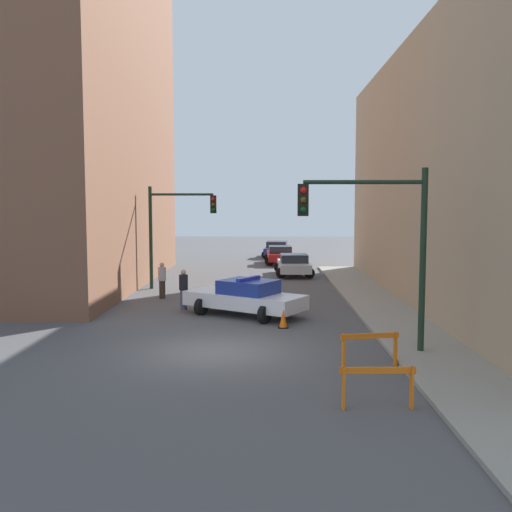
{
  "coord_description": "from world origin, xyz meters",
  "views": [
    {
      "loc": [
        1.45,
        -16.36,
        4.3
      ],
      "look_at": [
        1.03,
        7.82,
        2.1
      ],
      "focal_mm": 40.0,
      "sensor_mm": 36.0,
      "label": 1
    }
  ],
  "objects_px": {
    "traffic_light_far": "(172,222)",
    "parked_car_near": "(294,264)",
    "parked_car_far": "(277,249)",
    "barrier_front": "(378,380)",
    "police_car": "(245,297)",
    "pedestrian_crossing": "(184,289)",
    "traffic_light_near": "(382,232)",
    "barrier_mid": "(370,344)",
    "parked_car_mid": "(280,255)",
    "pedestrian_corner": "(162,280)",
    "traffic_cone": "(283,319)"
  },
  "relations": [
    {
      "from": "parked_car_near",
      "to": "pedestrian_crossing",
      "type": "relative_size",
      "value": 2.62
    },
    {
      "from": "traffic_light_far",
      "to": "traffic_cone",
      "type": "xyz_separation_m",
      "value": [
        5.37,
        -9.22,
        -3.08
      ]
    },
    {
      "from": "parked_car_far",
      "to": "barrier_mid",
      "type": "bearing_deg",
      "value": -80.69
    },
    {
      "from": "parked_car_near",
      "to": "parked_car_mid",
      "type": "xyz_separation_m",
      "value": [
        -0.67,
        6.78,
        0.0
      ]
    },
    {
      "from": "parked_car_mid",
      "to": "barrier_mid",
      "type": "distance_m",
      "value": 26.3
    },
    {
      "from": "traffic_cone",
      "to": "parked_car_mid",
      "type": "bearing_deg",
      "value": 88.9
    },
    {
      "from": "police_car",
      "to": "traffic_cone",
      "type": "height_order",
      "value": "police_car"
    },
    {
      "from": "traffic_light_near",
      "to": "barrier_mid",
      "type": "relative_size",
      "value": 3.28
    },
    {
      "from": "police_car",
      "to": "pedestrian_crossing",
      "type": "xyz_separation_m",
      "value": [
        -2.57,
        1.19,
        0.14
      ]
    },
    {
      "from": "police_car",
      "to": "parked_car_mid",
      "type": "relative_size",
      "value": 1.14
    },
    {
      "from": "traffic_light_near",
      "to": "traffic_light_far",
      "type": "bearing_deg",
      "value": 122.3
    },
    {
      "from": "parked_car_far",
      "to": "barrier_front",
      "type": "bearing_deg",
      "value": -81.66
    },
    {
      "from": "barrier_mid",
      "to": "traffic_cone",
      "type": "bearing_deg",
      "value": 114.38
    },
    {
      "from": "parked_car_mid",
      "to": "parked_car_near",
      "type": "bearing_deg",
      "value": -85.97
    },
    {
      "from": "barrier_mid",
      "to": "traffic_cone",
      "type": "distance_m",
      "value": 5.21
    },
    {
      "from": "pedestrian_crossing",
      "to": "pedestrian_corner",
      "type": "height_order",
      "value": "same"
    },
    {
      "from": "pedestrian_crossing",
      "to": "barrier_front",
      "type": "height_order",
      "value": "pedestrian_crossing"
    },
    {
      "from": "parked_car_near",
      "to": "barrier_front",
      "type": "relative_size",
      "value": 2.71
    },
    {
      "from": "traffic_light_near",
      "to": "parked_car_far",
      "type": "height_order",
      "value": "traffic_light_near"
    },
    {
      "from": "parked_car_far",
      "to": "police_car",
      "type": "bearing_deg",
      "value": -88.0
    },
    {
      "from": "traffic_light_near",
      "to": "police_car",
      "type": "distance_m",
      "value": 7.51
    },
    {
      "from": "pedestrian_corner",
      "to": "barrier_front",
      "type": "xyz_separation_m",
      "value": [
        7.1,
        -14.04,
        -0.24
      ]
    },
    {
      "from": "traffic_light_far",
      "to": "barrier_front",
      "type": "xyz_separation_m",
      "value": [
        7.11,
        -17.1,
        -2.78
      ]
    },
    {
      "from": "police_car",
      "to": "barrier_front",
      "type": "relative_size",
      "value": 3.1
    },
    {
      "from": "barrier_front",
      "to": "traffic_light_far",
      "type": "bearing_deg",
      "value": 112.58
    },
    {
      "from": "pedestrian_corner",
      "to": "barrier_mid",
      "type": "distance_m",
      "value": 13.23
    },
    {
      "from": "police_car",
      "to": "barrier_front",
      "type": "distance_m",
      "value": 10.54
    },
    {
      "from": "pedestrian_crossing",
      "to": "traffic_cone",
      "type": "xyz_separation_m",
      "value": [
        3.97,
        -3.37,
        -0.54
      ]
    },
    {
      "from": "police_car",
      "to": "barrier_mid",
      "type": "bearing_deg",
      "value": -120.57
    },
    {
      "from": "parked_car_far",
      "to": "barrier_mid",
      "type": "distance_m",
      "value": 31.55
    },
    {
      "from": "traffic_light_near",
      "to": "police_car",
      "type": "xyz_separation_m",
      "value": [
        -4.06,
        5.66,
        -2.81
      ]
    },
    {
      "from": "police_car",
      "to": "pedestrian_corner",
      "type": "relative_size",
      "value": 2.99
    },
    {
      "from": "traffic_light_far",
      "to": "traffic_cone",
      "type": "height_order",
      "value": "traffic_light_far"
    },
    {
      "from": "traffic_light_near",
      "to": "barrier_mid",
      "type": "distance_m",
      "value": 3.21
    },
    {
      "from": "police_car",
      "to": "parked_car_near",
      "type": "height_order",
      "value": "police_car"
    },
    {
      "from": "parked_car_far",
      "to": "pedestrian_crossing",
      "type": "height_order",
      "value": "pedestrian_crossing"
    },
    {
      "from": "traffic_light_far",
      "to": "pedestrian_crossing",
      "type": "xyz_separation_m",
      "value": [
        1.4,
        -5.85,
        -2.54
      ]
    },
    {
      "from": "pedestrian_crossing",
      "to": "barrier_mid",
      "type": "distance_m",
      "value": 10.16
    },
    {
      "from": "traffic_light_far",
      "to": "barrier_mid",
      "type": "xyz_separation_m",
      "value": [
        7.51,
        -13.96,
        -2.78
      ]
    },
    {
      "from": "parked_car_mid",
      "to": "pedestrian_crossing",
      "type": "bearing_deg",
      "value": -105.17
    },
    {
      "from": "pedestrian_crossing",
      "to": "pedestrian_corner",
      "type": "xyz_separation_m",
      "value": [
        -1.39,
        2.8,
        0.0
      ]
    },
    {
      "from": "parked_car_near",
      "to": "pedestrian_corner",
      "type": "distance_m",
      "value": 10.71
    },
    {
      "from": "parked_car_near",
      "to": "pedestrian_crossing",
      "type": "distance_m",
      "value": 12.43
    },
    {
      "from": "traffic_light_near",
      "to": "parked_car_mid",
      "type": "height_order",
      "value": "traffic_light_near"
    },
    {
      "from": "traffic_light_near",
      "to": "traffic_light_far",
      "type": "height_order",
      "value": "traffic_light_near"
    },
    {
      "from": "traffic_light_far",
      "to": "parked_car_near",
      "type": "bearing_deg",
      "value": 40.49
    },
    {
      "from": "parked_car_mid",
      "to": "pedestrian_corner",
      "type": "distance_m",
      "value": 16.4
    },
    {
      "from": "barrier_mid",
      "to": "traffic_light_far",
      "type": "bearing_deg",
      "value": 118.3
    },
    {
      "from": "police_car",
      "to": "parked_car_mid",
      "type": "xyz_separation_m",
      "value": [
        1.81,
        19.33,
        -0.05
      ]
    },
    {
      "from": "parked_car_far",
      "to": "traffic_light_near",
      "type": "bearing_deg",
      "value": -79.58
    }
  ]
}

